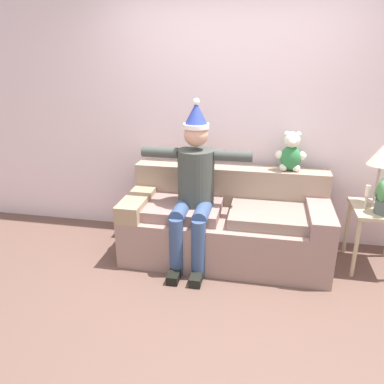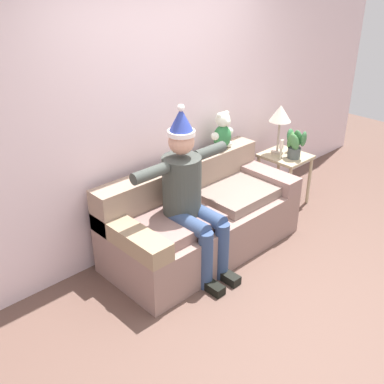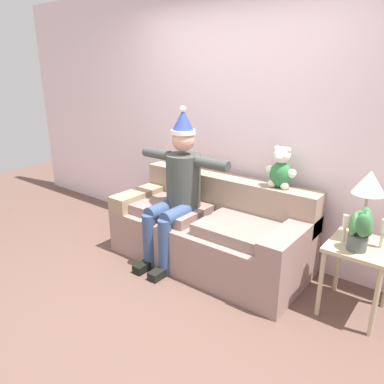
% 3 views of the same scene
% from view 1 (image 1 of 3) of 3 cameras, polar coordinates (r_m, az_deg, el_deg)
% --- Properties ---
extents(ground_plane, '(10.00, 10.00, 0.00)m').
position_cam_1_polar(ground_plane, '(3.03, 2.60, -18.66)').
color(ground_plane, brown).
extents(back_wall, '(7.00, 0.10, 2.70)m').
position_cam_1_polar(back_wall, '(3.93, 6.47, 12.16)').
color(back_wall, silver).
rests_on(back_wall, ground_plane).
extents(couch, '(1.92, 0.86, 0.82)m').
position_cam_1_polar(couch, '(3.73, 5.13, -4.65)').
color(couch, gray).
rests_on(couch, ground_plane).
extents(person_seated, '(1.02, 0.77, 1.53)m').
position_cam_1_polar(person_seated, '(3.46, 0.31, 1.25)').
color(person_seated, '#3E433E').
rests_on(person_seated, ground_plane).
extents(teddy_bear, '(0.29, 0.17, 0.38)m').
position_cam_1_polar(teddy_bear, '(3.75, 14.64, 5.65)').
color(teddy_bear, '#2E7940').
rests_on(teddy_bear, couch).
extents(side_table, '(0.45, 0.50, 0.59)m').
position_cam_1_polar(side_table, '(3.82, 26.07, -3.65)').
color(side_table, tan).
rests_on(side_table, ground_plane).
extents(table_lamp, '(0.24, 0.24, 0.55)m').
position_cam_1_polar(table_lamp, '(3.74, 26.58, 4.57)').
color(table_lamp, '#BAA995').
rests_on(table_lamp, side_table).
extents(candle_tall, '(0.04, 0.04, 0.22)m').
position_cam_1_polar(candle_tall, '(3.69, 24.84, -0.21)').
color(candle_tall, beige).
rests_on(candle_tall, side_table).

